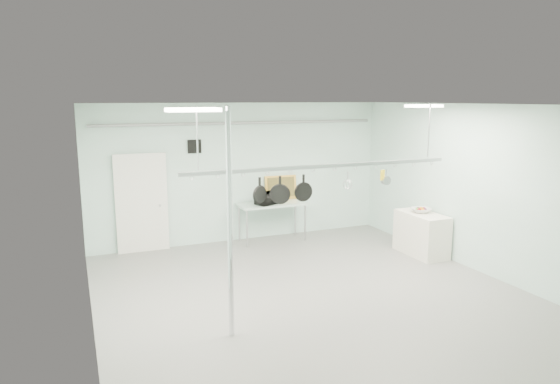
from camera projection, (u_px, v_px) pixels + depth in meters
name	position (u px, v px, depth m)	size (l,w,h in m)	color
floor	(320.00, 301.00, 8.25)	(8.00, 8.00, 0.00)	gray
ceiling	(323.00, 105.00, 7.66)	(7.00, 8.00, 0.02)	silver
back_wall	(242.00, 173.00, 11.57)	(7.00, 0.02, 3.20)	silver
right_wall	(488.00, 191.00, 9.28)	(0.02, 8.00, 3.20)	silver
door	(142.00, 204.00, 10.75)	(1.10, 0.10, 2.20)	silver
wall_vent	(194.00, 146.00, 11.01)	(0.30, 0.04, 0.30)	black
conduit_pipe	(242.00, 123.00, 11.28)	(0.07, 0.07, 6.60)	gray
chrome_pole	(230.00, 225.00, 6.77)	(0.08, 0.08, 3.20)	silver
prep_table	(272.00, 206.00, 11.59)	(1.60, 0.70, 0.91)	#A1BEB1
side_cabinet	(421.00, 234.00, 10.63)	(0.60, 1.20, 0.90)	silver
pot_rack	(324.00, 164.00, 8.19)	(4.80, 0.06, 1.00)	#B7B7BC
light_panel_left	(193.00, 110.00, 6.10)	(0.65, 0.30, 0.05)	white
light_panel_right	(424.00, 106.00, 9.12)	(0.65, 0.30, 0.05)	white
microwave	(267.00, 198.00, 11.40)	(0.50, 0.34, 0.28)	black
coffee_canister	(274.00, 199.00, 11.50)	(0.17, 0.17, 0.20)	silver
painting_large	(281.00, 188.00, 11.92)	(0.78, 0.05, 0.58)	gold
painting_small	(290.00, 194.00, 12.05)	(0.30, 0.04, 0.25)	black
fruit_bowl	(421.00, 210.00, 10.61)	(0.41, 0.41, 0.10)	silver
skillet_left	(260.00, 190.00, 7.82)	(0.29, 0.06, 0.40)	black
skillet_mid	(280.00, 190.00, 7.96)	(0.33, 0.06, 0.47)	black
skillet_right	(303.00, 188.00, 8.11)	(0.32, 0.06, 0.43)	black
whisk	(348.00, 181.00, 8.42)	(0.16, 0.16, 0.32)	#B6B8BB
grater	(382.00, 175.00, 8.67)	(0.08, 0.02, 0.20)	gold
saucepan	(386.00, 177.00, 8.70)	(0.16, 0.10, 0.29)	#A9A9AD
fruit_cluster	(421.00, 208.00, 10.61)	(0.24, 0.24, 0.09)	maroon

